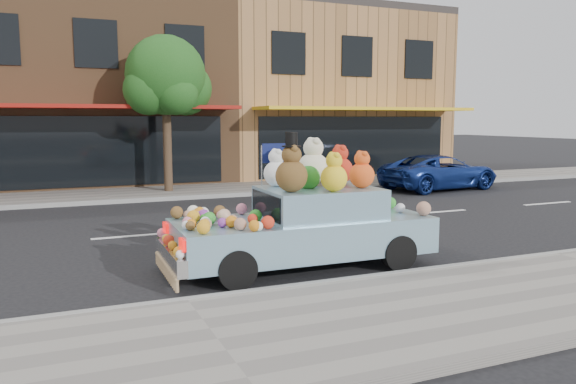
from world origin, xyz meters
TOP-DOWN VIEW (x-y plane):
  - ground at (0.00, 0.00)m, footprint 120.00×120.00m
  - near_sidewalk at (0.00, -6.50)m, footprint 60.00×3.00m
  - far_sidewalk at (0.00, 6.50)m, footprint 60.00×3.00m
  - near_kerb at (0.00, -5.00)m, footprint 60.00×0.12m
  - far_kerb at (0.00, 5.00)m, footprint 60.00×0.12m
  - storefront_mid at (0.00, 11.97)m, footprint 10.00×9.80m
  - storefront_right at (10.00, 11.97)m, footprint 10.00×9.80m
  - street_tree at (2.03, 6.55)m, footprint 3.00×2.70m
  - car_blue at (11.20, 4.05)m, footprint 4.66×2.55m
  - art_car at (2.31, -3.73)m, footprint 4.51×1.83m

SIDE VIEW (x-z plane):
  - ground at x=0.00m, z-range 0.00..0.00m
  - near_sidewalk at x=0.00m, z-range 0.00..0.12m
  - far_sidewalk at x=0.00m, z-range 0.00..0.12m
  - near_kerb at x=0.00m, z-range 0.00..0.13m
  - far_kerb at x=0.00m, z-range 0.00..0.13m
  - car_blue at x=11.20m, z-range 0.00..1.24m
  - art_car at x=2.31m, z-range -0.34..1.95m
  - storefront_mid at x=0.00m, z-range -0.01..7.29m
  - storefront_right at x=10.00m, z-range -0.01..7.29m
  - street_tree at x=2.03m, z-range 1.08..6.30m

